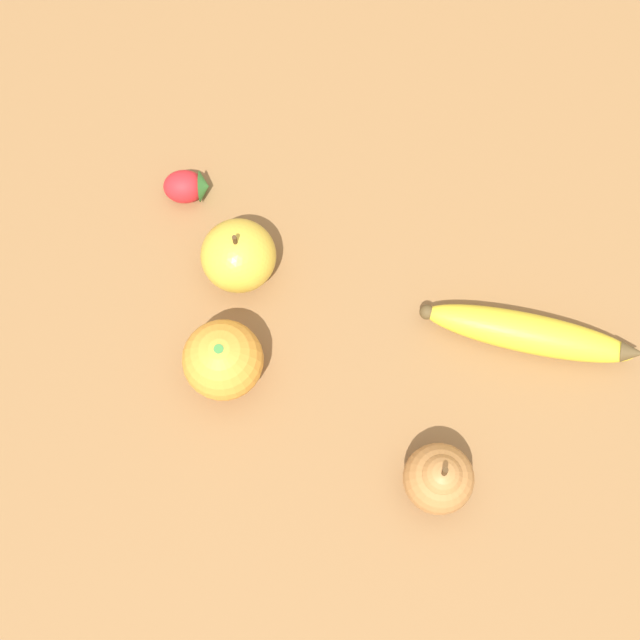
{
  "coord_description": "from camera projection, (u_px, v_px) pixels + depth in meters",
  "views": [
    {
      "loc": [
        0.14,
        0.21,
        0.86
      ],
      "look_at": [
        0.1,
        -0.06,
        0.03
      ],
      "focal_mm": 50.0,
      "sensor_mm": 36.0,
      "label": 1
    }
  ],
  "objects": [
    {
      "name": "orange",
      "position": [
        223.0,
        360.0,
        0.85
      ],
      "size": [
        0.08,
        0.08,
        0.08
      ],
      "color": "orange",
      "rests_on": "ground_plane"
    },
    {
      "name": "ground_plane",
      "position": [
        429.0,
        371.0,
        0.89
      ],
      "size": [
        3.0,
        3.0,
        0.0
      ],
      "primitive_type": "plane",
      "color": "olive"
    },
    {
      "name": "strawberry",
      "position": [
        188.0,
        187.0,
        0.93
      ],
      "size": [
        0.05,
        0.04,
        0.03
      ],
      "rotation": [
        0.0,
        0.0,
        3.04
      ],
      "color": "red",
      "rests_on": "ground_plane"
    },
    {
      "name": "banana",
      "position": [
        531.0,
        334.0,
        0.88
      ],
      "size": [
        0.22,
        0.11,
        0.04
      ],
      "rotation": [
        0.0,
        0.0,
        2.8
      ],
      "color": "yellow",
      "rests_on": "ground_plane"
    },
    {
      "name": "pear",
      "position": [
        439.0,
        478.0,
        0.82
      ],
      "size": [
        0.07,
        0.07,
        0.08
      ],
      "color": "#B2753D",
      "rests_on": "ground_plane"
    },
    {
      "name": "apple",
      "position": [
        238.0,
        256.0,
        0.89
      ],
      "size": [
        0.08,
        0.08,
        0.08
      ],
      "color": "gold",
      "rests_on": "ground_plane"
    }
  ]
}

